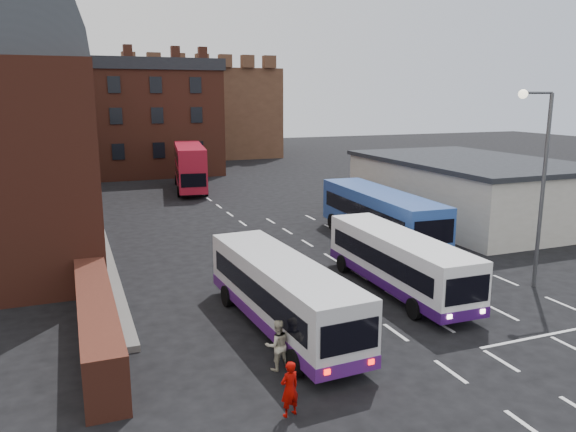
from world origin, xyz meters
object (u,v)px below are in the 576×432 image
object	(u,v)px
bus_white_outbound	(282,289)
bus_white_inbound	(398,258)
pedestrian_beige	(277,345)
bus_red_double	(190,167)
pedestrian_red	(290,389)
street_lamp	(539,171)
bus_blue	(380,213)

from	to	relation	value
bus_white_outbound	bus_white_inbound	xyz separation A→B (m)	(6.23, 1.99, -0.04)
pedestrian_beige	bus_red_double	bearing A→B (deg)	-95.36
bus_white_inbound	pedestrian_red	size ratio (longest dim) A/B	5.97
bus_white_inbound	street_lamp	distance (m)	7.16
bus_white_outbound	pedestrian_red	bearing A→B (deg)	-112.02
bus_white_inbound	bus_blue	size ratio (longest dim) A/B	0.84
pedestrian_red	pedestrian_beige	distance (m)	2.64
pedestrian_red	bus_white_outbound	bearing A→B (deg)	-123.85
bus_white_outbound	pedestrian_beige	size ratio (longest dim) A/B	5.90
street_lamp	pedestrian_red	world-z (taller)	street_lamp
street_lamp	bus_red_double	bearing A→B (deg)	105.50
bus_blue	street_lamp	world-z (taller)	street_lamp
street_lamp	pedestrian_beige	distance (m)	14.39
bus_white_outbound	bus_blue	bearing A→B (deg)	41.15
bus_white_inbound	pedestrian_beige	distance (m)	8.93
bus_white_outbound	bus_red_double	size ratio (longest dim) A/B	0.93
bus_white_inbound	bus_blue	distance (m)	8.40
bus_blue	street_lamp	xyz separation A→B (m)	(2.30, -9.30, 3.48)
bus_blue	pedestrian_red	distance (m)	19.03
bus_white_outbound	bus_white_inbound	size ratio (longest dim) A/B	1.03
pedestrian_red	pedestrian_beige	world-z (taller)	pedestrian_beige
bus_red_double	bus_white_inbound	bearing A→B (deg)	104.15
bus_white_inbound	pedestrian_red	world-z (taller)	bus_white_inbound
street_lamp	pedestrian_beige	xyz separation A→B (m)	(-13.31, -3.17, -4.45)
bus_blue	bus_white_inbound	bearing A→B (deg)	67.64
bus_white_outbound	street_lamp	size ratio (longest dim) A/B	1.12
bus_white_inbound	bus_red_double	distance (m)	30.18
street_lamp	bus_white_inbound	bearing A→B (deg)	163.89
bus_white_outbound	pedestrian_beige	bearing A→B (deg)	-116.59
bus_white_outbound	bus_red_double	world-z (taller)	bus_red_double
bus_blue	bus_red_double	bearing A→B (deg)	-71.17
bus_white_inbound	pedestrian_red	distance (m)	10.99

